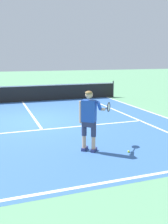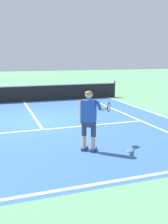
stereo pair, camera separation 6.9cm
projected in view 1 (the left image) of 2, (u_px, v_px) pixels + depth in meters
The scene contains 11 objects.
ground_plane at pixel (36, 121), 10.76m from camera, with size 80.00×80.00×0.00m, color #609E70.
court_inner_surface at pixel (38, 124), 10.31m from camera, with size 10.98×11.31×0.00m, color #3866A8.
line_baseline at pixel (82, 187), 5.28m from camera, with size 10.98×0.10×0.01m, color white.
line_service at pixel (42, 130), 9.43m from camera, with size 8.23×0.10×0.01m, color white.
line_centre_service at pixel (30, 112), 12.39m from camera, with size 0.10×6.40×0.01m, color white.
line_singles_right at pixel (129, 116), 11.65m from camera, with size 0.10×10.91×0.01m, color white.
line_doubles_right at pixel (155, 114), 12.10m from camera, with size 0.10×10.91×0.01m, color white.
tennis_net at pixel (22, 94), 15.24m from camera, with size 11.96×0.08×1.07m.
tennis_player at pixel (89, 117), 7.10m from camera, with size 1.13×0.80×1.71m.
tennis_ball_near_feet at pixel (129, 151), 7.16m from camera, with size 0.07×0.07×0.07m, color #CCE02D.
tennis_ball_by_baseline at pixel (84, 141), 8.09m from camera, with size 0.07×0.07×0.07m, color #CCE02D.
Camera 1 is at (-1.58, -10.53, 2.59)m, focal length 41.42 mm.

